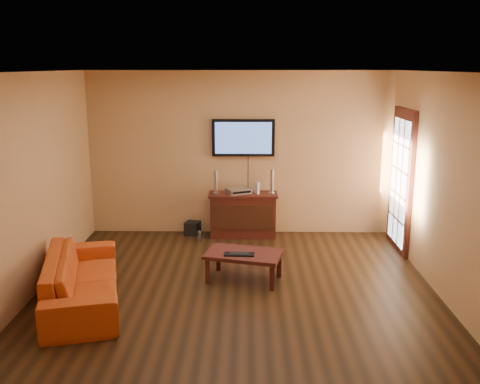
{
  "coord_description": "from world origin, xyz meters",
  "views": [
    {
      "loc": [
        0.13,
        -6.24,
        2.77
      ],
      "look_at": [
        0.03,
        0.8,
        1.1
      ],
      "focal_mm": 40.0,
      "sensor_mm": 36.0,
      "label": 1
    }
  ],
  "objects_px": {
    "bottle": "(199,236)",
    "sofa": "(82,271)",
    "media_console": "(243,215)",
    "speaker_right": "(272,182)",
    "coffee_table": "(244,256)",
    "keyboard": "(239,254)",
    "subwoofer": "(193,228)",
    "speaker_left": "(216,183)",
    "av_receiver": "(238,191)",
    "television": "(243,138)",
    "game_console": "(257,188)"
  },
  "relations": [
    {
      "from": "speaker_left",
      "to": "game_console",
      "type": "height_order",
      "value": "speaker_left"
    },
    {
      "from": "subwoofer",
      "to": "media_console",
      "type": "bearing_deg",
      "value": 13.21
    },
    {
      "from": "av_receiver",
      "to": "bottle",
      "type": "distance_m",
      "value": 0.98
    },
    {
      "from": "keyboard",
      "to": "subwoofer",
      "type": "bearing_deg",
      "value": 111.9
    },
    {
      "from": "speaker_left",
      "to": "subwoofer",
      "type": "relative_size",
      "value": 1.68
    },
    {
      "from": "media_console",
      "to": "bottle",
      "type": "distance_m",
      "value": 0.82
    },
    {
      "from": "media_console",
      "to": "speaker_right",
      "type": "xyz_separation_m",
      "value": [
        0.47,
        0.03,
        0.54
      ]
    },
    {
      "from": "coffee_table",
      "to": "speaker_right",
      "type": "xyz_separation_m",
      "value": [
        0.45,
        1.92,
        0.58
      ]
    },
    {
      "from": "speaker_right",
      "to": "keyboard",
      "type": "distance_m",
      "value": 2.14
    },
    {
      "from": "media_console",
      "to": "speaker_left",
      "type": "bearing_deg",
      "value": 179.79
    },
    {
      "from": "sofa",
      "to": "subwoofer",
      "type": "distance_m",
      "value": 2.86
    },
    {
      "from": "coffee_table",
      "to": "speaker_right",
      "type": "relative_size",
      "value": 2.78
    },
    {
      "from": "media_console",
      "to": "subwoofer",
      "type": "height_order",
      "value": "media_console"
    },
    {
      "from": "media_console",
      "to": "subwoofer",
      "type": "distance_m",
      "value": 0.89
    },
    {
      "from": "sofa",
      "to": "subwoofer",
      "type": "relative_size",
      "value": 9.16
    },
    {
      "from": "speaker_left",
      "to": "television",
      "type": "bearing_deg",
      "value": 21.44
    },
    {
      "from": "speaker_right",
      "to": "bottle",
      "type": "distance_m",
      "value": 1.47
    },
    {
      "from": "media_console",
      "to": "speaker_right",
      "type": "relative_size",
      "value": 2.88
    },
    {
      "from": "speaker_right",
      "to": "subwoofer",
      "type": "bearing_deg",
      "value": 179.41
    },
    {
      "from": "television",
      "to": "coffee_table",
      "type": "height_order",
      "value": "television"
    },
    {
      "from": "media_console",
      "to": "television",
      "type": "bearing_deg",
      "value": 90.0
    },
    {
      "from": "television",
      "to": "subwoofer",
      "type": "relative_size",
      "value": 4.57
    },
    {
      "from": "speaker_left",
      "to": "av_receiver",
      "type": "bearing_deg",
      "value": 2.38
    },
    {
      "from": "game_console",
      "to": "keyboard",
      "type": "xyz_separation_m",
      "value": [
        -0.26,
        -1.99,
        -0.43
      ]
    },
    {
      "from": "subwoofer",
      "to": "television",
      "type": "bearing_deg",
      "value": 25.12
    },
    {
      "from": "coffee_table",
      "to": "bottle",
      "type": "bearing_deg",
      "value": 114.82
    },
    {
      "from": "subwoofer",
      "to": "keyboard",
      "type": "bearing_deg",
      "value": -52.04
    },
    {
      "from": "speaker_right",
      "to": "game_console",
      "type": "xyz_separation_m",
      "value": [
        -0.24,
        -0.02,
        -0.08
      ]
    },
    {
      "from": "television",
      "to": "keyboard",
      "type": "distance_m",
      "value": 2.49
    },
    {
      "from": "av_receiver",
      "to": "keyboard",
      "type": "xyz_separation_m",
      "value": [
        0.04,
        -2.0,
        -0.37
      ]
    },
    {
      "from": "sofa",
      "to": "speaker_right",
      "type": "distance_m",
      "value": 3.57
    },
    {
      "from": "speaker_right",
      "to": "bottle",
      "type": "height_order",
      "value": "speaker_right"
    },
    {
      "from": "media_console",
      "to": "sofa",
      "type": "bearing_deg",
      "value": -126.08
    },
    {
      "from": "coffee_table",
      "to": "bottle",
      "type": "distance_m",
      "value": 1.76
    },
    {
      "from": "coffee_table",
      "to": "av_receiver",
      "type": "distance_m",
      "value": 1.96
    },
    {
      "from": "coffee_table",
      "to": "speaker_left",
      "type": "bearing_deg",
      "value": 104.08
    },
    {
      "from": "coffee_table",
      "to": "game_console",
      "type": "height_order",
      "value": "game_console"
    },
    {
      "from": "bottle",
      "to": "sofa",
      "type": "bearing_deg",
      "value": -117.51
    },
    {
      "from": "coffee_table",
      "to": "bottle",
      "type": "height_order",
      "value": "coffee_table"
    },
    {
      "from": "speaker_left",
      "to": "subwoofer",
      "type": "distance_m",
      "value": 0.89
    },
    {
      "from": "media_console",
      "to": "bottle",
      "type": "height_order",
      "value": "media_console"
    },
    {
      "from": "coffee_table",
      "to": "keyboard",
      "type": "height_order",
      "value": "keyboard"
    },
    {
      "from": "sofa",
      "to": "keyboard",
      "type": "height_order",
      "value": "sofa"
    },
    {
      "from": "speaker_left",
      "to": "keyboard",
      "type": "height_order",
      "value": "speaker_left"
    },
    {
      "from": "sofa",
      "to": "speaker_right",
      "type": "bearing_deg",
      "value": -56.51
    },
    {
      "from": "speaker_right",
      "to": "keyboard",
      "type": "height_order",
      "value": "speaker_right"
    },
    {
      "from": "bottle",
      "to": "keyboard",
      "type": "height_order",
      "value": "keyboard"
    },
    {
      "from": "media_console",
      "to": "coffee_table",
      "type": "height_order",
      "value": "media_console"
    },
    {
      "from": "bottle",
      "to": "speaker_left",
      "type": "bearing_deg",
      "value": 50.9
    },
    {
      "from": "television",
      "to": "sofa",
      "type": "xyz_separation_m",
      "value": [
        -1.89,
        -2.78,
        -1.22
      ]
    }
  ]
}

